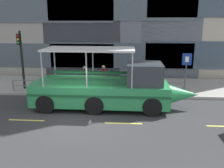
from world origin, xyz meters
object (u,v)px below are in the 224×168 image
parking_sign (186,66)px  pedestrian_mid_right (85,75)px  traffic_light_pole (21,54)px  pedestrian_near_bow (152,75)px  duck_tour_boat (110,89)px  pedestrian_mid_left (103,75)px

parking_sign → pedestrian_mid_right: 6.83m
traffic_light_pole → pedestrian_near_bow: traffic_light_pole is taller
traffic_light_pole → parking_sign: (10.97, -0.13, -0.64)m
traffic_light_pole → pedestrian_mid_right: bearing=6.5°
duck_tour_boat → pedestrian_mid_right: 3.87m
pedestrian_mid_left → pedestrian_mid_right: pedestrian_mid_left is taller
pedestrian_near_bow → pedestrian_mid_left: pedestrian_mid_left is taller
parking_sign → pedestrian_near_bow: size_ratio=1.57×
duck_tour_boat → pedestrian_near_bow: bearing=52.7°
traffic_light_pole → pedestrian_mid_right: 4.49m
traffic_light_pole → pedestrian_near_bow: 9.05m
pedestrian_near_bow → parking_sign: bearing=-21.5°
pedestrian_mid_left → pedestrian_mid_right: (-1.34, 0.24, -0.07)m
duck_tour_boat → pedestrian_mid_right: (-2.05, 3.28, 0.04)m
traffic_light_pole → parking_sign: bearing=-0.7°
traffic_light_pole → pedestrian_mid_left: 5.73m
pedestrian_near_bow → pedestrian_mid_left: size_ratio=0.98×
parking_sign → pedestrian_mid_left: size_ratio=1.54×
parking_sign → pedestrian_mid_right: bearing=174.8°
traffic_light_pole → pedestrian_near_bow: (8.92, 0.68, -1.41)m
traffic_light_pole → parking_sign: 10.99m
traffic_light_pole → pedestrian_mid_left: traffic_light_pole is taller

